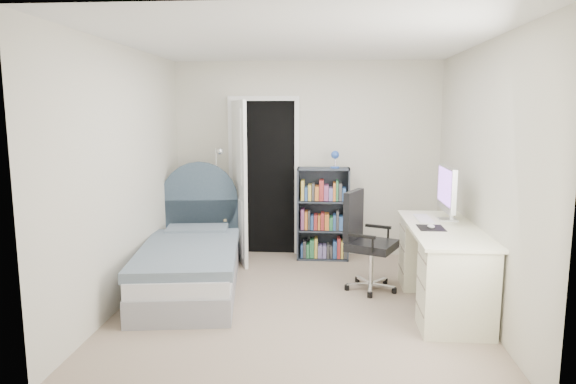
# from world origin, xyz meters

# --- Properties ---
(room_shell) EXTENTS (3.50, 3.70, 2.60)m
(room_shell) POSITION_xyz_m (0.00, 0.00, 1.25)
(room_shell) COLOR gray
(room_shell) RESTS_ON ground
(door) EXTENTS (0.92, 0.79, 2.06)m
(door) POSITION_xyz_m (-0.72, 1.53, 1.03)
(door) COLOR black
(door) RESTS_ON ground
(bed) EXTENTS (1.22, 2.16, 1.26)m
(bed) POSITION_xyz_m (-1.16, 0.36, 0.29)
(bed) COLOR gray
(bed) RESTS_ON ground
(nightstand) EXTENTS (0.44, 0.44, 0.64)m
(nightstand) POSITION_xyz_m (-1.20, 1.51, 0.42)
(nightstand) COLOR #DBC186
(nightstand) RESTS_ON ground
(floor_lamp) EXTENTS (0.20, 0.20, 1.43)m
(floor_lamp) POSITION_xyz_m (-1.07, 1.35, 0.58)
(floor_lamp) COLOR silver
(floor_lamp) RESTS_ON ground
(bookcase) EXTENTS (0.65, 0.28, 1.39)m
(bookcase) POSITION_xyz_m (0.23, 1.55, 0.54)
(bookcase) COLOR #323A45
(bookcase) RESTS_ON ground
(desk) EXTENTS (0.65, 1.62, 1.33)m
(desk) POSITION_xyz_m (1.38, 0.00, 0.43)
(desk) COLOR #F1EFC9
(desk) RESTS_ON ground
(office_chair) EXTENTS (0.61, 0.61, 1.04)m
(office_chair) POSITION_xyz_m (0.67, 0.47, 0.57)
(office_chair) COLOR silver
(office_chair) RESTS_ON ground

